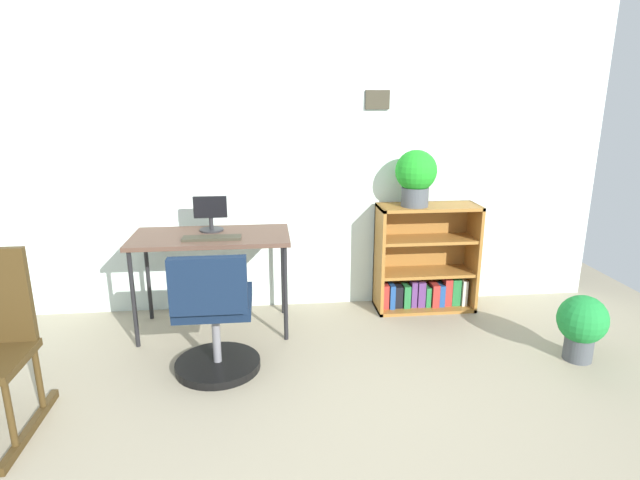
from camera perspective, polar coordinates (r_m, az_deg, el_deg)
The scene contains 8 objects.
wall_back at distance 3.94m, azimuth -5.73°, elevation 10.61°, with size 5.20×0.12×2.56m.
desk at distance 3.64m, azimuth -11.89°, elevation -0.33°, with size 1.07×0.53×0.70m.
monitor at distance 3.71m, azimuth -11.95°, elevation 2.81°, with size 0.23×0.17×0.25m.
keyboard at distance 3.52m, azimuth -11.82°, elevation 0.22°, with size 0.39×0.11×0.02m, color #363326.
office_chair at distance 3.15m, azimuth -11.56°, elevation -8.82°, with size 0.52×0.55×0.80m.
bookshelf_low at distance 4.12m, azimuth 11.42°, elevation -2.57°, with size 0.76×0.30×0.83m.
potted_plant_on_shelf at distance 3.88m, azimuth 10.51°, elevation 7.02°, with size 0.30×0.30×0.42m.
potted_plant_floor at distance 3.67m, azimuth 26.89°, elevation -8.21°, with size 0.30×0.30×0.43m.
Camera 1 is at (-0.03, -1.77, 1.63)m, focal length 29.06 mm.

